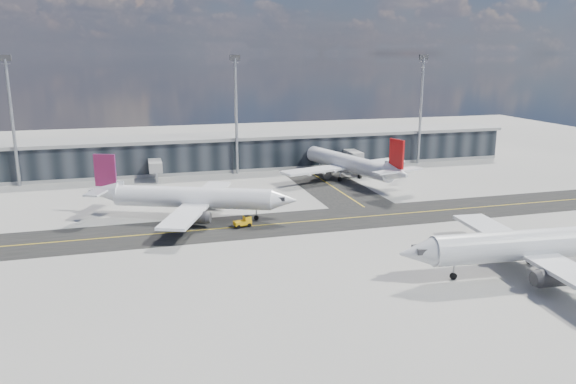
{
  "coord_description": "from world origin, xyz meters",
  "views": [
    {
      "loc": [
        -24.88,
        -87.44,
        29.11
      ],
      "look_at": [
        1.49,
        6.52,
        5.0
      ],
      "focal_mm": 35.0,
      "sensor_mm": 36.0,
      "label": 1
    }
  ],
  "objects_px": {
    "airliner_af": "(190,198)",
    "service_van": "(343,168)",
    "airliner_near": "(544,244)",
    "airliner_redtail": "(349,164)",
    "baggage_tug": "(244,221)"
  },
  "relations": [
    {
      "from": "airliner_near",
      "to": "airliner_af",
      "type": "bearing_deg",
      "value": 52.05
    },
    {
      "from": "airliner_near",
      "to": "service_van",
      "type": "xyz_separation_m",
      "value": [
        -1.21,
        71.49,
        -3.24
      ]
    },
    {
      "from": "airliner_af",
      "to": "airliner_near",
      "type": "distance_m",
      "value": 58.64
    },
    {
      "from": "airliner_af",
      "to": "baggage_tug",
      "type": "xyz_separation_m",
      "value": [
        8.24,
        -8.05,
        -2.84
      ]
    },
    {
      "from": "airliner_near",
      "to": "baggage_tug",
      "type": "height_order",
      "value": "airliner_near"
    },
    {
      "from": "airliner_redtail",
      "to": "baggage_tug",
      "type": "bearing_deg",
      "value": -151.7
    },
    {
      "from": "baggage_tug",
      "to": "airliner_redtail",
      "type": "bearing_deg",
      "value": 121.11
    },
    {
      "from": "airliner_redtail",
      "to": "baggage_tug",
      "type": "distance_m",
      "value": 43.47
    },
    {
      "from": "airliner_near",
      "to": "baggage_tug",
      "type": "bearing_deg",
      "value": 52.54
    },
    {
      "from": "airliner_redtail",
      "to": "service_van",
      "type": "bearing_deg",
      "value": 60.64
    },
    {
      "from": "airliner_af",
      "to": "airliner_redtail",
      "type": "relative_size",
      "value": 0.95
    },
    {
      "from": "baggage_tug",
      "to": "service_van",
      "type": "height_order",
      "value": "baggage_tug"
    },
    {
      "from": "airliner_af",
      "to": "service_van",
      "type": "bearing_deg",
      "value": 149.62
    },
    {
      "from": "airliner_near",
      "to": "baggage_tug",
      "type": "relative_size",
      "value": 12.83
    },
    {
      "from": "airliner_near",
      "to": "airliner_redtail",
      "type": "bearing_deg",
      "value": 7.87
    }
  ]
}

